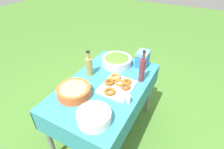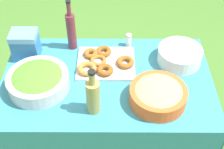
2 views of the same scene
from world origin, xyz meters
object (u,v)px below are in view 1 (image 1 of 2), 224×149
(salad_bowl, at_px, (117,60))
(plate_stack, at_px, (94,117))
(olive_oil_bottle, at_px, (89,66))
(cooler_box, at_px, (143,59))
(pasta_bowl, at_px, (74,90))
(wine_bottle, at_px, (142,69))
(donut_platter, at_px, (117,85))

(salad_bowl, xyz_separation_m, plate_stack, (-0.85, -0.23, -0.01))
(olive_oil_bottle, height_order, cooler_box, olive_oil_bottle)
(salad_bowl, height_order, plate_stack, salad_bowl)
(pasta_bowl, xyz_separation_m, wine_bottle, (0.52, -0.48, 0.08))
(olive_oil_bottle, distance_m, wine_bottle, 0.57)
(pasta_bowl, xyz_separation_m, plate_stack, (-0.17, -0.34, -0.01))
(pasta_bowl, height_order, olive_oil_bottle, olive_oil_bottle)
(olive_oil_bottle, relative_size, wine_bottle, 0.82)
(olive_oil_bottle, height_order, wine_bottle, wine_bottle)
(donut_platter, bearing_deg, plate_stack, -175.35)
(olive_oil_bottle, xyz_separation_m, wine_bottle, (0.17, -0.54, 0.03))
(donut_platter, relative_size, plate_stack, 1.35)
(olive_oil_bottle, bearing_deg, donut_platter, -97.27)
(pasta_bowl, xyz_separation_m, cooler_box, (0.80, -0.38, 0.04))
(donut_platter, distance_m, cooler_box, 0.51)
(pasta_bowl, relative_size, donut_platter, 0.85)
(pasta_bowl, height_order, donut_platter, pasta_bowl)
(donut_platter, xyz_separation_m, wine_bottle, (0.21, -0.18, 0.12))
(donut_platter, xyz_separation_m, olive_oil_bottle, (0.05, 0.36, 0.09))
(plate_stack, xyz_separation_m, wine_bottle, (0.69, -0.14, 0.09))
(pasta_bowl, relative_size, olive_oil_bottle, 1.09)
(plate_stack, distance_m, olive_oil_bottle, 0.66)
(salad_bowl, height_order, cooler_box, cooler_box)
(pasta_bowl, bearing_deg, plate_stack, -116.85)
(plate_stack, bearing_deg, cooler_box, -2.62)
(salad_bowl, xyz_separation_m, olive_oil_bottle, (-0.33, 0.17, 0.06))
(pasta_bowl, xyz_separation_m, olive_oil_bottle, (0.35, 0.06, 0.06))
(plate_stack, xyz_separation_m, olive_oil_bottle, (0.53, 0.40, 0.07))
(salad_bowl, xyz_separation_m, pasta_bowl, (-0.68, 0.10, -0.00))
(plate_stack, distance_m, cooler_box, 0.98)
(plate_stack, relative_size, wine_bottle, 0.78)
(salad_bowl, bearing_deg, olive_oil_bottle, 152.79)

